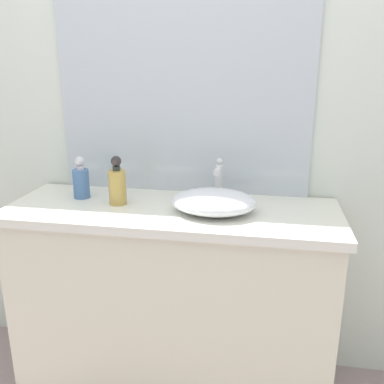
# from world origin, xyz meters

# --- Properties ---
(bathroom_wall_rear) EXTENTS (6.00, 0.06, 2.60)m
(bathroom_wall_rear) POSITION_xyz_m (0.00, 0.73, 1.30)
(bathroom_wall_rear) COLOR silver
(bathroom_wall_rear) RESTS_ON ground
(vanity_counter) EXTENTS (1.40, 0.50, 0.89)m
(vanity_counter) POSITION_xyz_m (-0.02, 0.44, 0.45)
(vanity_counter) COLOR beige
(vanity_counter) RESTS_ON ground
(wall_mirror_panel) EXTENTS (1.15, 0.01, 1.16)m
(wall_mirror_panel) POSITION_xyz_m (-0.02, 0.69, 1.47)
(wall_mirror_panel) COLOR #B2BCC6
(wall_mirror_panel) RESTS_ON vanity_counter
(sink_basin) EXTENTS (0.34, 0.27, 0.09)m
(sink_basin) POSITION_xyz_m (0.16, 0.41, 0.93)
(sink_basin) COLOR silver
(sink_basin) RESTS_ON vanity_counter
(faucet) EXTENTS (0.03, 0.12, 0.18)m
(faucet) POSITION_xyz_m (0.16, 0.57, 0.99)
(faucet) COLOR silver
(faucet) RESTS_ON vanity_counter
(soap_dispenser) EXTENTS (0.07, 0.07, 0.21)m
(soap_dispenser) POSITION_xyz_m (-0.26, 0.45, 0.98)
(soap_dispenser) COLOR #B29346
(soap_dispenser) RESTS_ON vanity_counter
(lotion_bottle) EXTENTS (0.07, 0.07, 0.19)m
(lotion_bottle) POSITION_xyz_m (-0.45, 0.51, 0.97)
(lotion_bottle) COLOR #456A9F
(lotion_bottle) RESTS_ON vanity_counter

